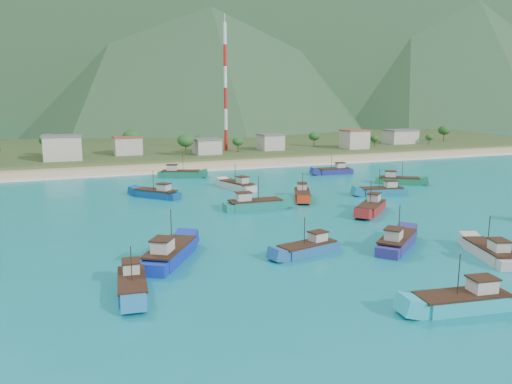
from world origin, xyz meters
name	(u,v)px	position (x,y,z in m)	size (l,w,h in m)	color
ground	(254,234)	(0.00, 0.00, 0.00)	(600.00, 600.00, 0.00)	#0B6E7F
beach	(158,169)	(0.00, 79.00, 0.00)	(400.00, 18.00, 1.20)	beige
land	(130,150)	(0.00, 140.00, 0.00)	(400.00, 110.00, 2.40)	#385123
surf_line	(164,173)	(0.00, 69.50, 0.00)	(400.00, 2.50, 0.08)	white
village	(173,145)	(10.22, 103.18, 4.77)	(214.24, 30.71, 7.36)	beige
vegetation	(102,146)	(-13.82, 103.26, 5.18)	(274.00, 26.03, 8.78)	#235623
radio_tower	(225,88)	(31.21, 108.00, 24.58)	(1.20, 1.20, 45.96)	red
boat_2	(464,303)	(9.10, -33.80, 0.74)	(10.92, 4.65, 6.25)	#1EABBD
boat_4	(302,195)	(19.53, 22.11, 0.70)	(7.00, 10.54, 6.03)	#B72F13
boat_5	(397,243)	(15.91, -14.18, 0.78)	(10.53, 9.43, 6.47)	navy
boat_7	(254,205)	(6.43, 16.40, 0.82)	(11.39, 3.73, 6.66)	#167768
boat_8	(169,255)	(-14.94, -8.17, 0.90)	(9.46, 12.02, 7.09)	#122DAC
boat_9	(490,253)	(24.48, -22.48, 0.70)	(5.99, 10.58, 6.00)	#B1A9A0
boat_11	(308,249)	(3.23, -11.81, 0.61)	(9.77, 4.88, 5.54)	#1F5799
boat_12	(237,186)	(10.59, 37.53, 0.76)	(6.04, 11.21, 6.35)	beige
boat_15	(371,208)	(25.56, 6.02, 0.77)	(10.19, 9.57, 6.38)	maroon
boat_16	(180,174)	(2.44, 60.33, 0.81)	(11.59, 7.35, 6.61)	#126A4B
boat_17	(334,171)	(43.68, 50.24, 0.72)	(10.53, 3.75, 6.11)	navy
boat_20	(382,192)	(37.73, 19.56, 0.71)	(10.69, 4.99, 6.08)	#156A8D
boat_24	(157,194)	(-8.55, 34.70, 0.73)	(9.22, 9.95, 6.20)	navy
boat_25	(132,286)	(-20.87, -16.81, 0.66)	(3.99, 10.07, 5.80)	#1F76B1
boat_29	(398,181)	(49.94, 29.95, 0.74)	(10.54, 8.37, 6.23)	#166C43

